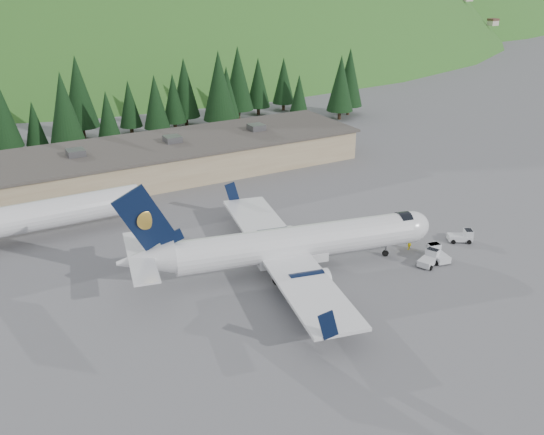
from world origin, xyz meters
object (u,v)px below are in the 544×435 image
(second_airliner, at_px, (25,217))
(baggage_tug_c, at_px, (437,253))
(airliner, at_px, (290,245))
(terminal_building, at_px, (143,162))
(ramp_worker, at_px, (409,242))
(baggage_tug_a, at_px, (429,258))
(baggage_tug_b, at_px, (462,236))

(second_airliner, relative_size, baggage_tug_c, 8.38)
(airliner, xyz_separation_m, terminal_building, (-3.99, 37.79, -0.52))
(airliner, height_order, ramp_worker, airliner)
(ramp_worker, bearing_deg, airliner, -51.77)
(second_airliner, xyz_separation_m, baggage_tug_c, (39.94, -27.69, -2.60))
(baggage_tug_a, relative_size, terminal_building, 0.05)
(terminal_building, xyz_separation_m, ramp_worker, (19.03, -40.14, -1.67))
(terminal_building, bearing_deg, baggage_tug_a, -67.31)
(second_airliner, relative_size, baggage_tug_a, 8.39)
(baggage_tug_c, bearing_deg, airliner, 80.72)
(baggage_tug_a, bearing_deg, terminal_building, 89.80)
(second_airliner, distance_m, ramp_worker, 45.88)
(airliner, xyz_separation_m, second_airliner, (-23.91, 21.79, 0.18))
(ramp_worker, bearing_deg, baggage_tug_b, 125.24)
(baggage_tug_c, distance_m, ramp_worker, 3.69)
(airliner, height_order, second_airliner, airliner)
(baggage_tug_a, distance_m, baggage_tug_b, 8.08)
(baggage_tug_b, bearing_deg, ramp_worker, -161.49)
(second_airliner, distance_m, baggage_tug_c, 48.67)
(airliner, xyz_separation_m, baggage_tug_a, (14.48, -6.40, -2.44))
(baggage_tug_c, xyz_separation_m, ramp_worker, (-0.99, 3.55, 0.22))
(baggage_tug_c, bearing_deg, baggage_tug_b, -60.47)
(airliner, distance_m, terminal_building, 38.00)
(baggage_tug_a, height_order, baggage_tug_b, baggage_tug_a)
(baggage_tug_b, xyz_separation_m, baggage_tug_c, (-6.12, -2.06, 0.05))
(baggage_tug_a, height_order, baggage_tug_c, baggage_tug_c)
(second_airliner, height_order, terminal_building, second_airliner)
(baggage_tug_b, bearing_deg, terminal_building, 152.53)
(airliner, relative_size, baggage_tug_a, 10.78)
(baggage_tug_c, bearing_deg, terminal_building, 35.58)
(second_airliner, distance_m, baggage_tug_b, 52.78)
(terminal_building, bearing_deg, ramp_worker, -64.63)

